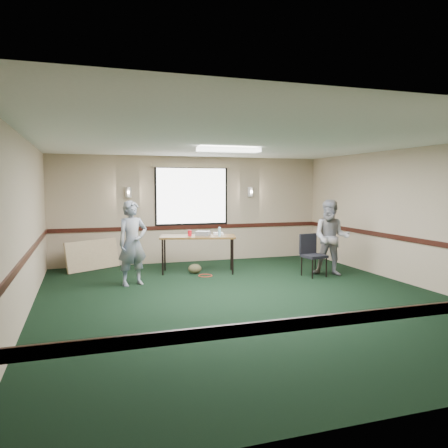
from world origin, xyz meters
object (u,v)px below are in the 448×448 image
object	(u,v)px
folding_table	(198,239)
person_left	(133,243)
person_right	(331,238)
projector	(203,233)
conference_chair	(311,251)

from	to	relation	value
folding_table	person_left	size ratio (longest dim) A/B	1.07
folding_table	person_right	xyz separation A→B (m)	(2.70, -1.18, 0.05)
projector	person_right	distance (m)	2.84
folding_table	person_left	bearing A→B (deg)	-136.71
conference_chair	person_left	xyz separation A→B (m)	(-3.80, 0.28, 0.30)
conference_chair	projector	bearing A→B (deg)	143.99
person_left	conference_chair	bearing A→B (deg)	-23.48
folding_table	person_right	size ratio (longest dim) A/B	1.08
conference_chair	person_left	bearing A→B (deg)	166.53
projector	folding_table	bearing A→B (deg)	-150.57
folding_table	conference_chair	distance (m)	2.53
folding_table	person_right	bearing A→B (deg)	-8.13
person_right	conference_chair	bearing A→B (deg)	-155.98
projector	person_left	size ratio (longest dim) A/B	0.18
projector	person_left	bearing A→B (deg)	-121.82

